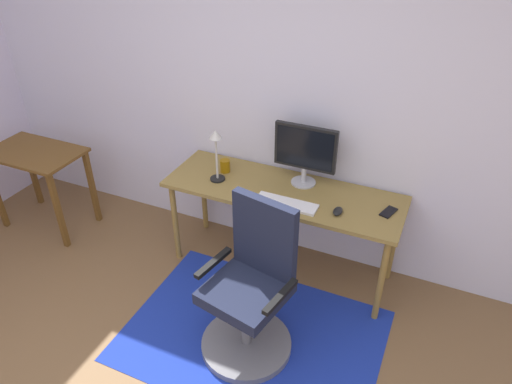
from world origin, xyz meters
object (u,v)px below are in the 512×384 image
object	(u,v)px
desk_lamp	(216,148)
office_chair	(251,297)
keyboard	(286,203)
coffee_cup	(225,166)
monitor	(305,150)
desk	(283,198)
cell_phone	(389,212)
side_table	(37,165)
computer_mouse	(338,211)

from	to	relation	value
desk_lamp	office_chair	xyz separation A→B (m)	(0.59, -0.70, -0.59)
keyboard	office_chair	world-z (taller)	office_chair
keyboard	coffee_cup	bearing A→B (deg)	158.54
monitor	coffee_cup	xyz separation A→B (m)	(-0.60, -0.08, -0.22)
desk	monitor	xyz separation A→B (m)	(0.10, 0.14, 0.34)
desk	keyboard	world-z (taller)	keyboard
cell_phone	side_table	world-z (taller)	cell_phone
keyboard	computer_mouse	world-z (taller)	computer_mouse
monitor	cell_phone	world-z (taller)	monitor
office_chair	monitor	bearing A→B (deg)	100.98
computer_mouse	cell_phone	world-z (taller)	computer_mouse
coffee_cup	cell_phone	bearing A→B (deg)	-1.99
desk_lamp	side_table	bearing A→B (deg)	-172.30
keyboard	side_table	bearing A→B (deg)	-176.95
monitor	computer_mouse	world-z (taller)	monitor
coffee_cup	side_table	world-z (taller)	coffee_cup
side_table	desk_lamp	bearing A→B (deg)	7.70
monitor	cell_phone	distance (m)	0.71
computer_mouse	side_table	size ratio (longest dim) A/B	0.13
desk	coffee_cup	distance (m)	0.51
cell_phone	office_chair	bearing A→B (deg)	-111.86
monitor	keyboard	world-z (taller)	monitor
coffee_cup	cell_phone	size ratio (longest dim) A/B	0.70
monitor	cell_phone	xyz separation A→B (m)	(0.64, -0.12, -0.26)
computer_mouse	office_chair	xyz separation A→B (m)	(-0.34, -0.64, -0.34)
monitor	side_table	size ratio (longest dim) A/B	0.58
office_chair	keyboard	bearing A→B (deg)	102.09
coffee_cup	desk_lamp	size ratio (longest dim) A/B	0.24
desk	office_chair	world-z (taller)	office_chair
computer_mouse	side_table	world-z (taller)	computer_mouse
desk	cell_phone	xyz separation A→B (m)	(0.75, 0.02, 0.08)
computer_mouse	cell_phone	xyz separation A→B (m)	(0.31, 0.15, -0.01)
coffee_cup	office_chair	size ratio (longest dim) A/B	0.09
keyboard	desk	bearing A→B (deg)	117.95
office_chair	side_table	distance (m)	2.25
desk	computer_mouse	xyz separation A→B (m)	(0.44, -0.13, 0.09)
desk_lamp	cell_phone	bearing A→B (deg)	4.03
monitor	desk_lamp	world-z (taller)	monitor
computer_mouse	office_chair	size ratio (longest dim) A/B	0.10
monitor	keyboard	xyz separation A→B (m)	(-0.01, -0.31, -0.26)
coffee_cup	office_chair	xyz separation A→B (m)	(0.59, -0.83, -0.37)
cell_phone	office_chair	distance (m)	1.07
coffee_cup	desk_lamp	bearing A→B (deg)	-88.21
coffee_cup	monitor	bearing A→B (deg)	7.78
coffee_cup	side_table	distance (m)	1.64
keyboard	desk_lamp	xyz separation A→B (m)	(-0.58, 0.10, 0.26)
desk	office_chair	bearing A→B (deg)	-82.81
desk	desk_lamp	size ratio (longest dim) A/B	4.31
computer_mouse	coffee_cup	distance (m)	0.95
desk	office_chair	xyz separation A→B (m)	(0.10, -0.77, -0.25)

